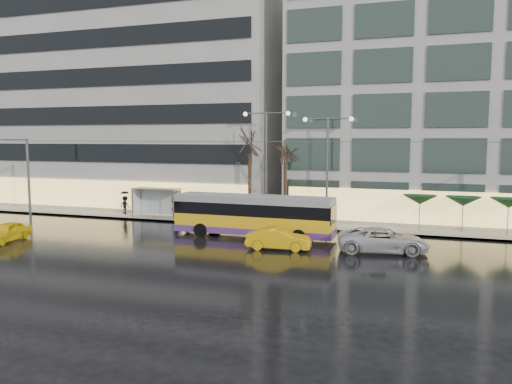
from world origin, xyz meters
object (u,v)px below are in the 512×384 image
at_px(street_lamp_near, 266,151).
at_px(trolleybus, 254,217).
at_px(bus_shelter, 154,196).
at_px(taxi_a, 6,232).

bearing_deg(street_lamp_near, trolleybus, -82.33).
distance_m(trolleybus, bus_shelter, 12.32).
relative_size(bus_shelter, taxi_a, 1.08).
bearing_deg(bus_shelter, taxi_a, -109.88).
xyz_separation_m(trolleybus, taxi_a, (-15.53, -6.94, -0.79)).
bearing_deg(taxi_a, trolleybus, 18.28).
xyz_separation_m(street_lamp_near, taxi_a, (-14.81, -12.35, -5.33)).
height_order(trolleybus, street_lamp_near, street_lamp_near).
bearing_deg(trolleybus, bus_shelter, 154.53).
distance_m(street_lamp_near, taxi_a, 20.00).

